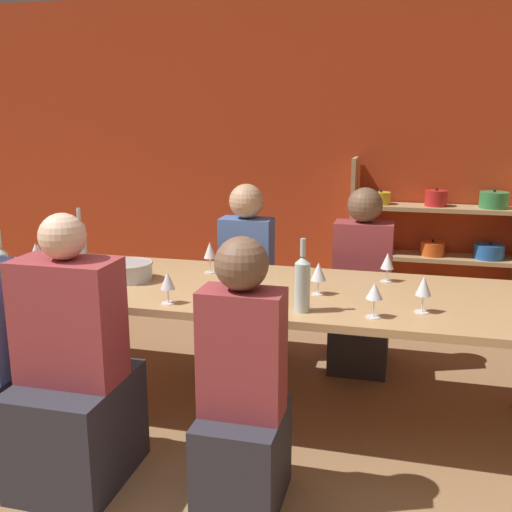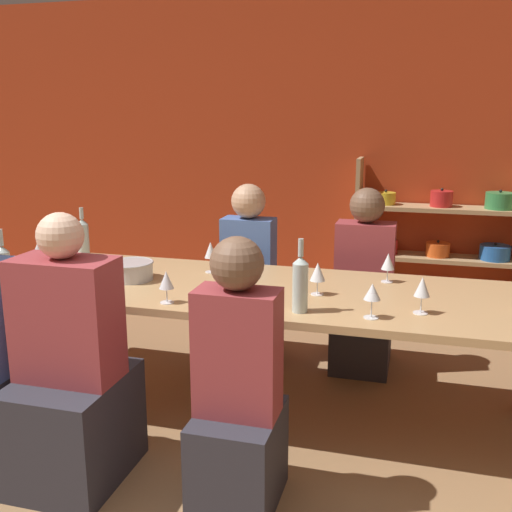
{
  "view_description": "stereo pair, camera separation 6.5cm",
  "coord_description": "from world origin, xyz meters",
  "px_view_note": "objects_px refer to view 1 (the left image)",
  "views": [
    {
      "loc": [
        0.95,
        -1.62,
        1.67
      ],
      "look_at": [
        0.15,
        1.51,
        0.89
      ],
      "focal_mm": 42.0,
      "sensor_mm": 36.0,
      "label": 1
    },
    {
      "loc": [
        1.01,
        -1.61,
        1.67
      ],
      "look_at": [
        0.15,
        1.51,
        0.89
      ],
      "focal_mm": 42.0,
      "sensor_mm": 36.0,
      "label": 2
    }
  ],
  "objects_px": {
    "wine_glass_white_b": "(318,272)",
    "person_near_b": "(74,388)",
    "wine_glass_empty_b": "(210,251)",
    "wine_glass_white_c": "(3,268)",
    "shelf_unit": "(434,250)",
    "person_far_a": "(361,301)",
    "mixing_bowl": "(131,270)",
    "wine_glass_empty_c": "(168,281)",
    "wine_glass_white_d": "(424,287)",
    "wine_bottle_green": "(302,283)",
    "dining_table": "(251,299)",
    "wine_bottle_dark": "(1,265)",
    "wine_glass_red_a": "(38,252)",
    "wine_glass_empty_d": "(387,261)",
    "wine_glass_empty_e": "(36,251)",
    "person_near_a": "(242,407)",
    "wine_glass_white_a": "(57,239)",
    "wine_bottle_amber": "(80,239)",
    "wine_glass_red_b": "(374,292)",
    "person_far_b": "(247,292)"
  },
  "relations": [
    {
      "from": "wine_glass_red_a",
      "to": "person_near_a",
      "type": "distance_m",
      "value": 1.82
    },
    {
      "from": "shelf_unit",
      "to": "dining_table",
      "type": "height_order",
      "value": "shelf_unit"
    },
    {
      "from": "wine_glass_empty_b",
      "to": "wine_glass_white_c",
      "type": "relative_size",
      "value": 1.07
    },
    {
      "from": "wine_glass_empty_b",
      "to": "wine_glass_empty_c",
      "type": "bearing_deg",
      "value": -91.18
    },
    {
      "from": "wine_bottle_green",
      "to": "wine_bottle_amber",
      "type": "height_order",
      "value": "wine_bottle_green"
    },
    {
      "from": "dining_table",
      "to": "person_near_a",
      "type": "height_order",
      "value": "person_near_a"
    },
    {
      "from": "wine_glass_empty_e",
      "to": "person_near_a",
      "type": "xyz_separation_m",
      "value": [
        1.49,
        -0.8,
        -0.41
      ]
    },
    {
      "from": "wine_glass_white_b",
      "to": "wine_glass_red_a",
      "type": "distance_m",
      "value": 1.75
    },
    {
      "from": "wine_bottle_green",
      "to": "wine_glass_empty_c",
      "type": "distance_m",
      "value": 0.67
    },
    {
      "from": "person_near_a",
      "to": "wine_glass_empty_d",
      "type": "bearing_deg",
      "value": 63.93
    },
    {
      "from": "mixing_bowl",
      "to": "wine_glass_red_a",
      "type": "distance_m",
      "value": 0.69
    },
    {
      "from": "wine_glass_empty_c",
      "to": "wine_glass_white_d",
      "type": "bearing_deg",
      "value": 8.02
    },
    {
      "from": "wine_glass_empty_d",
      "to": "person_near_a",
      "type": "bearing_deg",
      "value": -116.07
    },
    {
      "from": "mixing_bowl",
      "to": "wine_glass_white_b",
      "type": "relative_size",
      "value": 1.48
    },
    {
      "from": "wine_glass_white_a",
      "to": "wine_glass_red_b",
      "type": "relative_size",
      "value": 1.08
    },
    {
      "from": "wine_glass_white_b",
      "to": "person_near_b",
      "type": "bearing_deg",
      "value": -141.84
    },
    {
      "from": "wine_glass_white_a",
      "to": "wine_glass_empty_d",
      "type": "distance_m",
      "value": 2.12
    },
    {
      "from": "wine_bottle_green",
      "to": "wine_glass_empty_b",
      "type": "xyz_separation_m",
      "value": [
        -0.65,
        0.57,
        -0.01
      ]
    },
    {
      "from": "wine_bottle_amber",
      "to": "wine_glass_white_d",
      "type": "distance_m",
      "value": 2.19
    },
    {
      "from": "wine_glass_white_c",
      "to": "wine_glass_white_b",
      "type": "bearing_deg",
      "value": 11.47
    },
    {
      "from": "wine_glass_red_a",
      "to": "wine_glass_red_b",
      "type": "bearing_deg",
      "value": -11.78
    },
    {
      "from": "wine_glass_empty_b",
      "to": "wine_glass_empty_d",
      "type": "xyz_separation_m",
      "value": [
        1.02,
        0.06,
        -0.02
      ]
    },
    {
      "from": "wine_glass_white_b",
      "to": "wine_glass_empty_c",
      "type": "distance_m",
      "value": 0.78
    },
    {
      "from": "wine_bottle_dark",
      "to": "wine_glass_red_a",
      "type": "bearing_deg",
      "value": 95.63
    },
    {
      "from": "wine_glass_empty_c",
      "to": "wine_glass_red_b",
      "type": "bearing_deg",
      "value": 2.44
    },
    {
      "from": "person_near_a",
      "to": "wine_glass_empty_c",
      "type": "bearing_deg",
      "value": 139.84
    },
    {
      "from": "wine_glass_empty_e",
      "to": "person_far_b",
      "type": "height_order",
      "value": "person_far_b"
    },
    {
      "from": "mixing_bowl",
      "to": "wine_glass_white_a",
      "type": "bearing_deg",
      "value": 151.31
    },
    {
      "from": "wine_bottle_green",
      "to": "wine_glass_empty_c",
      "type": "xyz_separation_m",
      "value": [
        -0.67,
        -0.04,
        -0.03
      ]
    },
    {
      "from": "wine_glass_white_a",
      "to": "wine_glass_empty_e",
      "type": "xyz_separation_m",
      "value": [
        0.09,
        -0.36,
        0.01
      ]
    },
    {
      "from": "mixing_bowl",
      "to": "wine_bottle_dark",
      "type": "relative_size",
      "value": 0.82
    },
    {
      "from": "wine_glass_white_a",
      "to": "person_far_a",
      "type": "relative_size",
      "value": 0.15
    },
    {
      "from": "wine_glass_white_c",
      "to": "wine_glass_white_d",
      "type": "relative_size",
      "value": 0.97
    },
    {
      "from": "wine_glass_empty_d",
      "to": "wine_bottle_green",
      "type": "bearing_deg",
      "value": -120.3
    },
    {
      "from": "shelf_unit",
      "to": "wine_glass_white_d",
      "type": "relative_size",
      "value": 7.92
    },
    {
      "from": "person_near_a",
      "to": "person_near_b",
      "type": "xyz_separation_m",
      "value": [
        -0.79,
        -0.02,
        -0.0
      ]
    },
    {
      "from": "wine_glass_white_c",
      "to": "person_far_a",
      "type": "bearing_deg",
      "value": 33.08
    },
    {
      "from": "wine_bottle_green",
      "to": "dining_table",
      "type": "bearing_deg",
      "value": 134.97
    },
    {
      "from": "wine_glass_white_a",
      "to": "wine_glass_empty_d",
      "type": "relative_size",
      "value": 1.08
    },
    {
      "from": "shelf_unit",
      "to": "person_far_a",
      "type": "bearing_deg",
      "value": -109.73
    },
    {
      "from": "wine_glass_red_a",
      "to": "wine_glass_empty_b",
      "type": "height_order",
      "value": "wine_glass_empty_b"
    },
    {
      "from": "dining_table",
      "to": "wine_glass_white_c",
      "type": "relative_size",
      "value": 18.12
    },
    {
      "from": "wine_glass_white_d",
      "to": "person_near_b",
      "type": "distance_m",
      "value": 1.68
    },
    {
      "from": "wine_bottle_amber",
      "to": "wine_glass_empty_b",
      "type": "height_order",
      "value": "wine_bottle_amber"
    },
    {
      "from": "wine_glass_white_c",
      "to": "person_near_b",
      "type": "relative_size",
      "value": 0.14
    },
    {
      "from": "mixing_bowl",
      "to": "person_near_b",
      "type": "bearing_deg",
      "value": -84.14
    },
    {
      "from": "wine_glass_white_b",
      "to": "wine_glass_empty_c",
      "type": "relative_size",
      "value": 1.05
    },
    {
      "from": "wine_glass_white_b",
      "to": "person_far_b",
      "type": "bearing_deg",
      "value": 126.99
    },
    {
      "from": "wine_glass_white_b",
      "to": "wine_glass_white_d",
      "type": "height_order",
      "value": "wine_glass_white_d"
    },
    {
      "from": "wine_glass_empty_c",
      "to": "wine_bottle_dark",
      "type": "bearing_deg",
      "value": 175.76
    }
  ]
}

